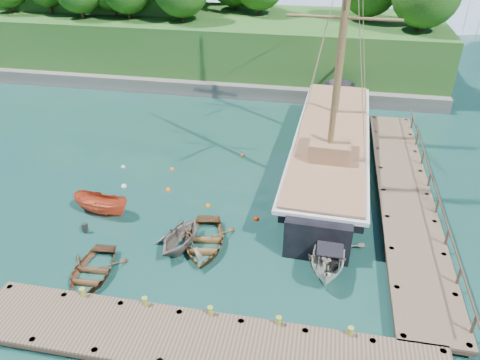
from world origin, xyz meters
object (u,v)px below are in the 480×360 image
(motorboat_orange, at_px, (103,213))
(schooner, at_px, (330,153))
(rowboat_1, at_px, (181,247))
(rowboat_0, at_px, (92,276))
(cabin_boat_white, at_px, (328,269))
(rowboat_3, at_px, (328,256))
(rowboat_2, at_px, (204,246))

(motorboat_orange, distance_m, schooner, 15.70)
(rowboat_1, height_order, schooner, schooner)
(motorboat_orange, bearing_deg, rowboat_0, -151.38)
(motorboat_orange, relative_size, cabin_boat_white, 0.84)
(rowboat_0, xyz_separation_m, rowboat_1, (3.71, 3.04, 0.00))
(rowboat_1, distance_m, rowboat_3, 7.93)
(cabin_boat_white, bearing_deg, rowboat_1, -178.57)
(motorboat_orange, bearing_deg, rowboat_1, -102.95)
(rowboat_0, bearing_deg, rowboat_3, 14.51)
(motorboat_orange, bearing_deg, rowboat_2, -96.66)
(rowboat_0, distance_m, schooner, 17.82)
(rowboat_2, bearing_deg, schooner, 50.19)
(rowboat_3, bearing_deg, rowboat_0, -148.87)
(rowboat_2, xyz_separation_m, schooner, (6.42, 10.32, 1.11))
(rowboat_2, xyz_separation_m, cabin_boat_white, (6.68, -0.61, 0.00))
(rowboat_1, xyz_separation_m, motorboat_orange, (-5.60, 2.27, 0.00))
(cabin_boat_white, bearing_deg, schooner, 94.66)
(rowboat_1, height_order, rowboat_2, rowboat_1)
(motorboat_orange, distance_m, cabin_boat_white, 13.71)
(rowboat_3, distance_m, motorboat_orange, 13.56)
(rowboat_2, bearing_deg, motorboat_orange, 156.36)
(rowboat_1, xyz_separation_m, rowboat_3, (7.88, 0.81, 0.00))
(rowboat_1, relative_size, rowboat_2, 0.77)
(rowboat_2, height_order, schooner, schooner)
(rowboat_3, relative_size, cabin_boat_white, 1.09)
(rowboat_3, bearing_deg, rowboat_1, -161.38)
(rowboat_0, bearing_deg, cabin_boat_white, 9.63)
(rowboat_1, bearing_deg, cabin_boat_white, 12.07)
(motorboat_orange, bearing_deg, schooner, -48.48)
(rowboat_3, bearing_deg, cabin_boat_white, -77.25)
(rowboat_1, xyz_separation_m, schooner, (7.62, 10.67, 1.11))
(rowboat_0, distance_m, cabin_boat_white, 11.93)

